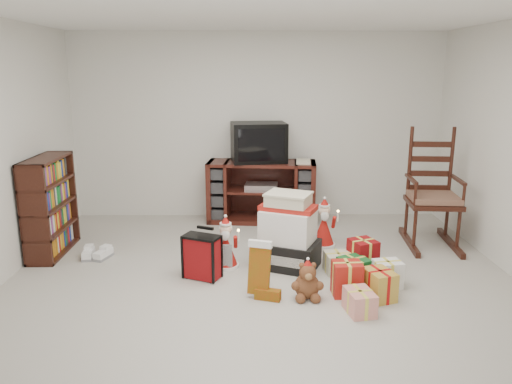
# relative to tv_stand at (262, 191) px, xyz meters

# --- Properties ---
(room) EXTENTS (5.01, 5.01, 2.51)m
(room) POSITION_rel_tv_stand_xyz_m (-0.05, -2.21, 0.84)
(room) COLOR #B6B1A7
(room) RESTS_ON ground
(tv_stand) EXTENTS (1.47, 0.64, 0.82)m
(tv_stand) POSITION_rel_tv_stand_xyz_m (0.00, 0.00, 0.00)
(tv_stand) COLOR #461814
(tv_stand) RESTS_ON floor
(bookshelf) EXTENTS (0.30, 0.89, 1.09)m
(bookshelf) POSITION_rel_tv_stand_xyz_m (-2.37, -1.16, 0.11)
(bookshelf) COLOR #34170E
(bookshelf) RESTS_ON floor
(rocking_chair) EXTENTS (0.65, 0.98, 1.42)m
(rocking_chair) POSITION_rel_tv_stand_xyz_m (1.96, -0.92, 0.07)
(rocking_chair) COLOR #34170E
(rocking_chair) RESTS_ON floor
(gift_pile) EXTENTS (0.74, 0.65, 0.78)m
(gift_pile) POSITION_rel_tv_stand_xyz_m (0.23, -1.62, -0.07)
(gift_pile) COLOR black
(gift_pile) RESTS_ON floor
(red_suitcase) EXTENTS (0.38, 0.30, 0.52)m
(red_suitcase) POSITION_rel_tv_stand_xyz_m (-0.63, -1.91, -0.19)
(red_suitcase) COLOR maroon
(red_suitcase) RESTS_ON floor
(stocking) EXTENTS (0.27, 0.18, 0.54)m
(stocking) POSITION_rel_tv_stand_xyz_m (-0.08, -2.33, -0.14)
(stocking) COLOR #0F6B0B
(stocking) RESTS_ON floor
(teddy_bear) EXTENTS (0.23, 0.20, 0.34)m
(teddy_bear) POSITION_rel_tv_stand_xyz_m (0.35, -2.37, -0.26)
(teddy_bear) COLOR brown
(teddy_bear) RESTS_ON floor
(santa_figurine) EXTENTS (0.28, 0.27, 0.58)m
(santa_figurine) POSITION_rel_tv_stand_xyz_m (0.70, -1.02, -0.19)
(santa_figurine) COLOR #A71711
(santa_figurine) RESTS_ON floor
(mrs_claus_figurine) EXTENTS (0.27, 0.26, 0.56)m
(mrs_claus_figurine) POSITION_rel_tv_stand_xyz_m (-0.41, -1.63, -0.20)
(mrs_claus_figurine) COLOR #A71711
(mrs_claus_figurine) RESTS_ON floor
(sneaker_pair) EXTENTS (0.33, 0.28, 0.09)m
(sneaker_pair) POSITION_rel_tv_stand_xyz_m (-1.85, -1.35, -0.36)
(sneaker_pair) COLOR white
(sneaker_pair) RESTS_ON floor
(gift_cluster) EXTENTS (0.75, 1.10, 0.26)m
(gift_cluster) POSITION_rel_tv_stand_xyz_m (0.90, -2.15, -0.28)
(gift_cluster) COLOR #A31A12
(gift_cluster) RESTS_ON floor
(crt_television) EXTENTS (0.76, 0.59, 0.51)m
(crt_television) POSITION_rel_tv_stand_xyz_m (-0.04, 0.02, 0.66)
(crt_television) COLOR black
(crt_television) RESTS_ON tv_stand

